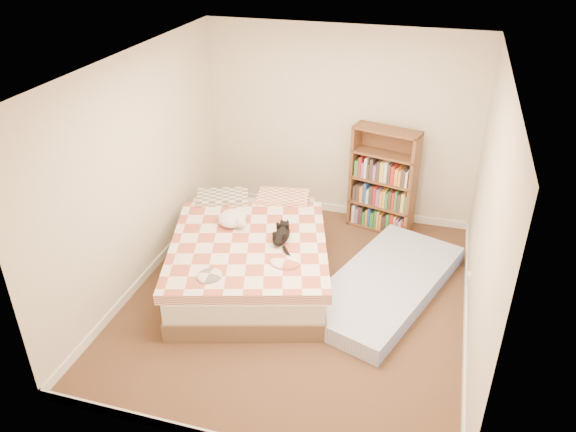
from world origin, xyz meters
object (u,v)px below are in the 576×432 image
(bed, at_px, (251,253))
(floor_mattress, at_px, (385,285))
(bookshelf, at_px, (382,192))
(white_dog, at_px, (233,219))
(black_cat, at_px, (282,235))

(bed, height_order, floor_mattress, bed)
(bed, xyz_separation_m, bookshelf, (1.25, 1.48, 0.24))
(floor_mattress, distance_m, white_dog, 1.83)
(bookshelf, distance_m, black_cat, 1.75)
(bookshelf, xyz_separation_m, white_dog, (-1.50, -1.37, 0.11))
(black_cat, xyz_separation_m, white_dog, (-0.62, 0.14, 0.02))
(floor_mattress, relative_size, black_cat, 3.44)
(white_dog, bearing_deg, black_cat, -28.02)
(bed, height_order, white_dog, white_dog)
(black_cat, relative_size, white_dog, 1.50)
(floor_mattress, relative_size, white_dog, 5.16)
(floor_mattress, xyz_separation_m, white_dog, (-1.75, 0.03, 0.53))
(bed, relative_size, black_cat, 4.20)
(bookshelf, distance_m, floor_mattress, 1.49)
(bed, distance_m, bookshelf, 1.95)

